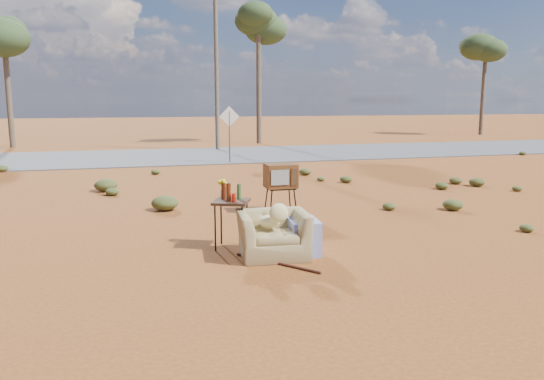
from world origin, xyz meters
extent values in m
plane|color=#984A1E|center=(0.00, 0.00, 0.00)|extent=(140.00, 140.00, 0.00)
cube|color=#565659|center=(0.00, 15.00, 0.02)|extent=(140.00, 7.00, 0.04)
imported|color=#9B8654|center=(-0.32, -0.50, 0.47)|extent=(1.14, 0.81, 0.94)
ellipsoid|color=#DBCB86|center=(-0.37, -0.45, 0.55)|extent=(0.34, 0.34, 0.20)
ellipsoid|color=#DBCB86|center=(-0.29, -0.69, 0.73)|extent=(0.30, 0.15, 0.30)
cube|color=navy|center=(0.19, -0.45, 0.28)|extent=(0.52, 0.74, 0.55)
cube|color=black|center=(0.74, 2.63, 0.53)|extent=(0.59, 0.45, 0.03)
cylinder|color=black|center=(0.47, 2.43, 0.27)|extent=(0.03, 0.03, 0.53)
cylinder|color=black|center=(1.01, 2.42, 0.27)|extent=(0.03, 0.03, 0.53)
cylinder|color=black|center=(0.47, 2.84, 0.27)|extent=(0.03, 0.03, 0.53)
cylinder|color=black|center=(1.01, 2.84, 0.27)|extent=(0.03, 0.03, 0.53)
cube|color=brown|center=(0.74, 2.63, 0.81)|extent=(0.67, 0.52, 0.51)
cube|color=gray|center=(0.65, 2.37, 0.81)|extent=(0.39, 0.02, 0.32)
cube|color=#472D19|center=(0.97, 2.36, 0.81)|extent=(0.15, 0.02, 0.36)
cube|color=#372214|center=(-0.86, 0.14, 0.78)|extent=(0.73, 0.73, 0.04)
cylinder|color=black|center=(-1.15, 0.02, 0.39)|extent=(0.03, 0.03, 0.78)
cylinder|color=black|center=(-0.74, -0.15, 0.39)|extent=(0.03, 0.03, 0.78)
cylinder|color=black|center=(-0.97, 0.43, 0.39)|extent=(0.03, 0.03, 0.78)
cylinder|color=black|center=(-0.56, 0.26, 0.39)|extent=(0.03, 0.03, 0.78)
cylinder|color=#4A1A0C|center=(-0.96, 0.25, 0.95)|extent=(0.08, 0.08, 0.29)
cylinder|color=#4A1A0C|center=(-0.91, 0.07, 0.96)|extent=(0.07, 0.07, 0.31)
cylinder|color=#2A5424|center=(-0.71, 0.20, 0.93)|extent=(0.07, 0.07, 0.27)
cylinder|color=red|center=(-0.84, 0.01, 0.87)|extent=(0.07, 0.07, 0.14)
cylinder|color=silver|center=(-0.94, 0.36, 0.88)|extent=(0.09, 0.09, 0.16)
ellipsoid|color=yellow|center=(-0.94, 0.36, 1.05)|extent=(0.18, 0.18, 0.13)
cylinder|color=#4D2014|center=(-0.39, -0.93, 0.02)|extent=(0.96, 1.26, 0.04)
cylinder|color=brown|center=(1.50, 12.00, 1.00)|extent=(0.06, 0.06, 2.00)
cube|color=silver|center=(1.50, 12.00, 1.80)|extent=(0.78, 0.04, 0.78)
cylinder|color=brown|center=(-8.00, 22.00, 3.00)|extent=(0.28, 0.28, 6.00)
ellipsoid|color=#3B4D27|center=(-8.00, 22.00, 5.50)|extent=(3.20, 3.20, 2.20)
cylinder|color=brown|center=(5.00, 21.00, 3.50)|extent=(0.28, 0.28, 7.00)
ellipsoid|color=#3B4D27|center=(5.00, 21.00, 6.50)|extent=(3.20, 3.20, 2.20)
cylinder|color=brown|center=(22.00, 24.00, 3.25)|extent=(0.28, 0.28, 6.50)
ellipsoid|color=#3B4D27|center=(22.00, 24.00, 6.00)|extent=(3.20, 3.20, 2.20)
cylinder|color=brown|center=(2.00, 17.50, 4.00)|extent=(0.20, 0.20, 8.00)
ellipsoid|color=#505625|center=(4.50, 1.80, 0.12)|extent=(0.44, 0.44, 0.24)
ellipsoid|color=#505625|center=(-3.00, 6.50, 0.17)|extent=(0.60, 0.60, 0.33)
ellipsoid|color=#505625|center=(6.80, 5.00, 0.10)|extent=(0.36, 0.36, 0.20)
ellipsoid|color=#505625|center=(3.20, 8.00, 0.11)|extent=(0.40, 0.40, 0.22)
ellipsoid|color=#505625|center=(-1.50, 9.50, 0.08)|extent=(0.30, 0.30, 0.17)
camera|label=1|loc=(-2.54, -8.23, 2.42)|focal=35.00mm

